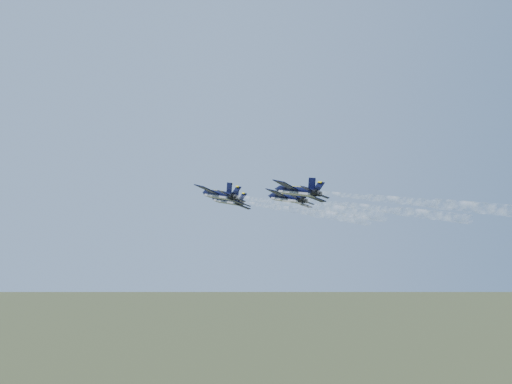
{
  "coord_description": "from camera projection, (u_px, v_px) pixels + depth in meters",
  "views": [
    {
      "loc": [
        -16.27,
        -111.38,
        83.76
      ],
      "look_at": [
        -1.22,
        4.82,
        94.49
      ],
      "focal_mm": 40.0,
      "sensor_mm": 36.0,
      "label": 1
    }
  ],
  "objects": [
    {
      "name": "jet_slot",
      "position": [
        296.0,
        191.0,
        104.35
      ],
      "size": [
        10.38,
        14.76,
        4.52
      ],
      "rotation": [
        0.0,
        0.34,
        0.41
      ],
      "color": "black"
    },
    {
      "name": "smoke_trail_right",
      "position": [
        395.0,
        184.0,
        93.24
      ],
      "size": [
        17.8,
        38.39,
        1.82
      ],
      "rotation": [
        0.0,
        0.34,
        0.41
      ],
      "color": "white"
    },
    {
      "name": "smoke_trail_slot",
      "position": [
        432.0,
        172.0,
        77.08
      ],
      "size": [
        17.8,
        38.39,
        1.82
      ],
      "rotation": [
        0.0,
        0.34,
        0.41
      ],
      "color": "white"
    },
    {
      "name": "jet_left",
      "position": [
        218.0,
        195.0,
        112.25
      ],
      "size": [
        10.38,
        14.76,
        4.52
      ],
      "rotation": [
        0.0,
        0.34,
        0.41
      ],
      "color": "black"
    },
    {
      "name": "jet_lead",
      "position": [
        226.0,
        200.0,
        126.36
      ],
      "size": [
        10.38,
        14.76,
        4.52
      ],
      "rotation": [
        0.0,
        0.34,
        0.41
      ],
      "color": "black"
    },
    {
      "name": "smoke_trail_lead",
      "position": [
        312.0,
        188.0,
        99.09
      ],
      "size": [
        17.8,
        38.39,
        1.82
      ],
      "rotation": [
        0.0,
        0.34,
        0.41
      ],
      "color": "white"
    },
    {
      "name": "smoke_trail_left",
      "position": [
        316.0,
        179.0,
        84.98
      ],
      "size": [
        17.8,
        38.39,
        1.82
      ],
      "rotation": [
        0.0,
        0.34,
        0.41
      ],
      "color": "white"
    },
    {
      "name": "jet_right",
      "position": [
        286.0,
        198.0,
        120.51
      ],
      "size": [
        10.38,
        14.76,
        4.52
      ],
      "rotation": [
        0.0,
        0.34,
        0.41
      ],
      "color": "black"
    }
  ]
}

